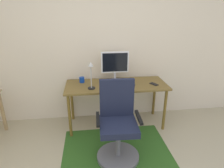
{
  "coord_description": "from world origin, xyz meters",
  "views": [
    {
      "loc": [
        -0.19,
        -1.0,
        1.8
      ],
      "look_at": [
        0.13,
        1.57,
        0.82
      ],
      "focal_mm": 31.11,
      "sensor_mm": 36.0,
      "label": 1
    }
  ],
  "objects_px": {
    "desk": "(116,88)",
    "monitor": "(115,64)",
    "coffee_cup": "(82,80)",
    "office_chair": "(118,129)",
    "keyboard": "(116,87)",
    "cell_phone": "(154,84)",
    "computer_mouse": "(133,85)",
    "desk_lamp": "(91,73)"
  },
  "relations": [
    {
      "from": "monitor",
      "to": "office_chair",
      "type": "bearing_deg",
      "value": -95.61
    },
    {
      "from": "coffee_cup",
      "to": "cell_phone",
      "type": "xyz_separation_m",
      "value": [
        1.12,
        -0.24,
        -0.04
      ]
    },
    {
      "from": "monitor",
      "to": "coffee_cup",
      "type": "bearing_deg",
      "value": -177.74
    },
    {
      "from": "computer_mouse",
      "to": "coffee_cup",
      "type": "bearing_deg",
      "value": 162.23
    },
    {
      "from": "computer_mouse",
      "to": "cell_phone",
      "type": "distance_m",
      "value": 0.34
    },
    {
      "from": "desk",
      "to": "cell_phone",
      "type": "height_order",
      "value": "cell_phone"
    },
    {
      "from": "desk",
      "to": "coffee_cup",
      "type": "height_order",
      "value": "coffee_cup"
    },
    {
      "from": "monitor",
      "to": "cell_phone",
      "type": "height_order",
      "value": "monitor"
    },
    {
      "from": "desk",
      "to": "desk_lamp",
      "type": "height_order",
      "value": "desk_lamp"
    },
    {
      "from": "monitor",
      "to": "desk_lamp",
      "type": "xyz_separation_m",
      "value": [
        -0.39,
        -0.31,
        -0.04
      ]
    },
    {
      "from": "office_chair",
      "to": "monitor",
      "type": "bearing_deg",
      "value": 86.52
    },
    {
      "from": "cell_phone",
      "to": "office_chair",
      "type": "distance_m",
      "value": 1.0
    },
    {
      "from": "keyboard",
      "to": "computer_mouse",
      "type": "bearing_deg",
      "value": 9.06
    },
    {
      "from": "computer_mouse",
      "to": "keyboard",
      "type": "bearing_deg",
      "value": -170.94
    },
    {
      "from": "office_chair",
      "to": "desk_lamp",
      "type": "bearing_deg",
      "value": 117.98
    },
    {
      "from": "monitor",
      "to": "desk_lamp",
      "type": "height_order",
      "value": "monitor"
    },
    {
      "from": "office_chair",
      "to": "coffee_cup",
      "type": "bearing_deg",
      "value": 118.27
    },
    {
      "from": "desk",
      "to": "monitor",
      "type": "xyz_separation_m",
      "value": [
        0.0,
        0.17,
        0.36
      ]
    },
    {
      "from": "coffee_cup",
      "to": "cell_phone",
      "type": "height_order",
      "value": "coffee_cup"
    },
    {
      "from": "monitor",
      "to": "desk_lamp",
      "type": "distance_m",
      "value": 0.5
    },
    {
      "from": "desk_lamp",
      "to": "desk",
      "type": "bearing_deg",
      "value": 19.48
    },
    {
      "from": "keyboard",
      "to": "coffee_cup",
      "type": "bearing_deg",
      "value": 149.92
    },
    {
      "from": "desk",
      "to": "office_chair",
      "type": "height_order",
      "value": "office_chair"
    },
    {
      "from": "desk",
      "to": "coffee_cup",
      "type": "xyz_separation_m",
      "value": [
        -0.54,
        0.15,
        0.11
      ]
    },
    {
      "from": "coffee_cup",
      "to": "cell_phone",
      "type": "relative_size",
      "value": 0.62
    },
    {
      "from": "monitor",
      "to": "cell_phone",
      "type": "relative_size",
      "value": 3.43
    },
    {
      "from": "desk",
      "to": "monitor",
      "type": "relative_size",
      "value": 3.29
    },
    {
      "from": "keyboard",
      "to": "cell_phone",
      "type": "bearing_deg",
      "value": 5.61
    },
    {
      "from": "monitor",
      "to": "office_chair",
      "type": "height_order",
      "value": "monitor"
    },
    {
      "from": "desk",
      "to": "computer_mouse",
      "type": "relative_size",
      "value": 15.2
    },
    {
      "from": "desk",
      "to": "keyboard",
      "type": "xyz_separation_m",
      "value": [
        -0.03,
        -0.15,
        0.08
      ]
    },
    {
      "from": "desk",
      "to": "computer_mouse",
      "type": "xyz_separation_m",
      "value": [
        0.25,
        -0.1,
        0.09
      ]
    },
    {
      "from": "monitor",
      "to": "office_chair",
      "type": "relative_size",
      "value": 0.47
    },
    {
      "from": "monitor",
      "to": "office_chair",
      "type": "xyz_separation_m",
      "value": [
        -0.09,
        -0.93,
        -0.6
      ]
    },
    {
      "from": "cell_phone",
      "to": "desk_lamp",
      "type": "xyz_separation_m",
      "value": [
        -0.97,
        -0.05,
        0.24
      ]
    },
    {
      "from": "monitor",
      "to": "coffee_cup",
      "type": "relative_size",
      "value": 5.54
    },
    {
      "from": "monitor",
      "to": "coffee_cup",
      "type": "distance_m",
      "value": 0.59
    },
    {
      "from": "desk",
      "to": "desk_lamp",
      "type": "xyz_separation_m",
      "value": [
        -0.39,
        -0.14,
        0.32
      ]
    },
    {
      "from": "computer_mouse",
      "to": "office_chair",
      "type": "xyz_separation_m",
      "value": [
        -0.34,
        -0.66,
        -0.33
      ]
    },
    {
      "from": "office_chair",
      "to": "desk",
      "type": "bearing_deg",
      "value": 85.3
    },
    {
      "from": "monitor",
      "to": "coffee_cup",
      "type": "height_order",
      "value": "monitor"
    },
    {
      "from": "keyboard",
      "to": "office_chair",
      "type": "height_order",
      "value": "office_chair"
    }
  ]
}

